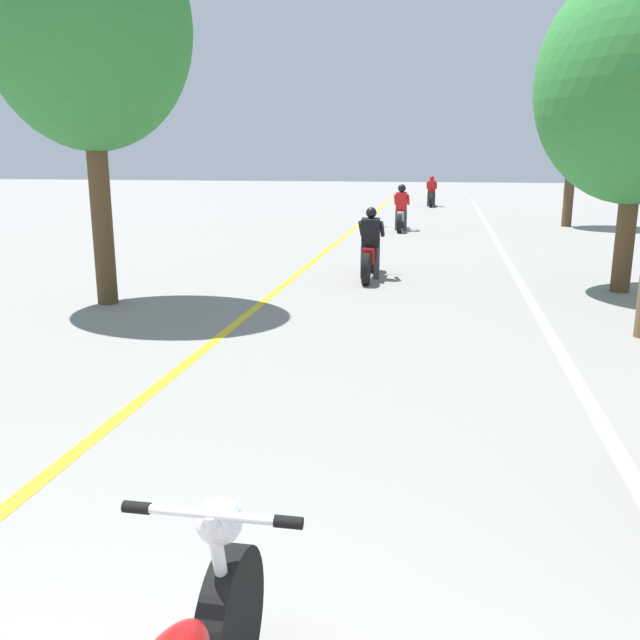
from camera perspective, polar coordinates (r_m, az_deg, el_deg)
The scene contains 7 objects.
lane_stripe_center at distance 14.21m, azimuth -1.33°, elevation 4.34°, with size 0.14×48.00×0.01m, color yellow.
lane_stripe_edge at distance 14.01m, azimuth 16.17°, elevation 3.66°, with size 0.14×48.00×0.01m, color white.
roadside_tree_right_far at distance 24.19m, azimuth 20.90°, elevation 17.85°, with size 2.66×2.40×6.00m.
roadside_tree_left at distance 11.33m, azimuth -19.00°, elevation 22.18°, with size 3.10×2.79×5.93m.
motorcycle_rider_lead at distance 13.08m, azimuth 4.27°, elevation 5.74°, with size 0.50×2.02×1.36m.
motorcycle_rider_mid at distance 21.68m, azimuth 6.85°, elevation 8.94°, with size 0.50×2.08×1.43m.
motorcycle_rider_far at distance 32.15m, azimuth 9.36°, elevation 10.36°, with size 0.50×2.00×1.39m.
Camera 1 is at (1.13, -0.91, 2.33)m, focal length 38.00 mm.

